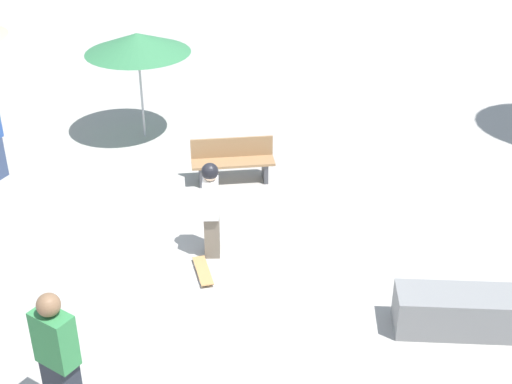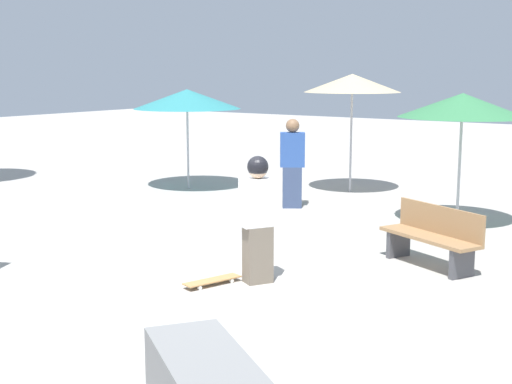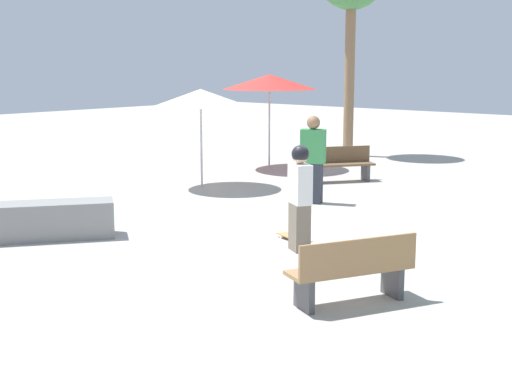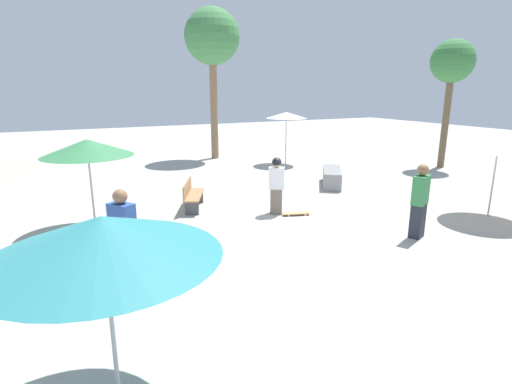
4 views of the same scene
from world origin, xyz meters
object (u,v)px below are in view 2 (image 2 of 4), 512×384
object	(u,v)px
shade_umbrella_green	(462,105)
skater_main	(258,215)
shade_umbrella_tan	(352,83)
bystander_far	(292,164)
bench_near	(432,237)
skateboard	(212,280)
shade_umbrella_teal	(187,99)

from	to	relation	value
shade_umbrella_green	skater_main	bearing A→B (deg)	-11.40
shade_umbrella_tan	shade_umbrella_green	size ratio (longest dim) A/B	1.13
bystander_far	bench_near	bearing A→B (deg)	-67.27
skateboard	bench_near	bearing A→B (deg)	158.47
bench_near	shade_umbrella_green	size ratio (longest dim) A/B	0.70
skateboard	shade_umbrella_green	distance (m)	5.83
shade_umbrella_green	skateboard	bearing A→B (deg)	-14.79
skater_main	skateboard	bearing A→B (deg)	-13.62
shade_umbrella_teal	bystander_far	world-z (taller)	shade_umbrella_teal
bench_near	shade_umbrella_green	distance (m)	3.35
shade_umbrella_teal	bench_near	bearing A→B (deg)	65.81
shade_umbrella_teal	skateboard	bearing A→B (deg)	42.19
skateboard	shade_umbrella_teal	xyz separation A→B (m)	(-5.64, -5.11, 2.01)
skater_main	bystander_far	world-z (taller)	bystander_far
bystander_far	skater_main	bearing A→B (deg)	-97.02
shade_umbrella_green	bystander_far	bearing A→B (deg)	-85.78
skater_main	shade_umbrella_green	bearing A→B (deg)	-161.05
shade_umbrella_green	bystander_far	distance (m)	3.53
skateboard	shade_umbrella_tan	xyz separation A→B (m)	(-7.33, -1.78, 2.37)
shade_umbrella_green	shade_umbrella_teal	bearing A→B (deg)	-93.26
bystander_far	shade_umbrella_green	bearing A→B (deg)	-29.54
skater_main	shade_umbrella_tan	xyz separation A→B (m)	(-6.90, -2.20, 1.54)
shade_umbrella_green	shade_umbrella_teal	size ratio (longest dim) A/B	0.95
skater_main	bench_near	distance (m)	2.61
bench_near	shade_umbrella_teal	world-z (taller)	shade_umbrella_teal
skateboard	bystander_far	distance (m)	5.44
skater_main	shade_umbrella_teal	bearing A→B (deg)	-102.95
shade_umbrella_teal	shade_umbrella_tan	bearing A→B (deg)	116.91
skateboard	shade_umbrella_teal	world-z (taller)	shade_umbrella_teal
skateboard	bench_near	size ratio (longest dim) A/B	0.50
shade_umbrella_tan	shade_umbrella_teal	xyz separation A→B (m)	(1.69, -3.33, -0.37)
skateboard	shade_umbrella_tan	size ratio (longest dim) A/B	0.31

